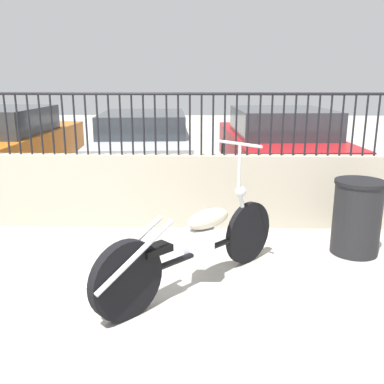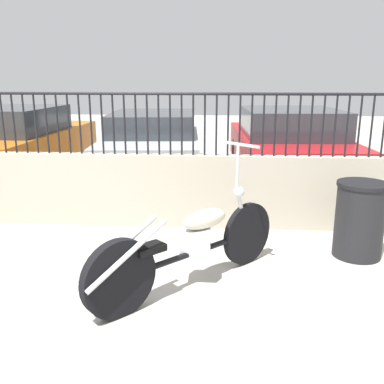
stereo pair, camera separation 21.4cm
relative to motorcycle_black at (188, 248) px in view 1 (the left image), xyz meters
name	(u,v)px [view 1 (the left image)]	position (x,y,z in m)	size (l,w,h in m)	color
ground_plane	(50,347)	(-0.98, -0.91, -0.42)	(40.00, 40.00, 0.00)	#ADA89E
low_wall	(118,191)	(-0.98, 1.78, 0.06)	(8.44, 0.18, 0.95)	#B2A893
fence_railing	(114,115)	(-0.98, 1.78, 1.04)	(8.44, 0.04, 0.78)	black
motorcycle_black	(188,248)	(0.00, 0.00, 0.00)	(1.65, 1.69, 1.31)	black
trash_bin	(357,217)	(1.84, 0.92, 0.00)	(0.54, 0.54, 0.84)	black
car_orange	(3,144)	(-3.62, 4.25, 0.28)	(1.87, 4.25, 1.39)	black
car_silver	(144,143)	(-1.03, 4.75, 0.24)	(2.06, 4.53, 1.27)	black
car_red	(278,145)	(1.52, 4.30, 0.28)	(2.01, 4.34, 1.38)	black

